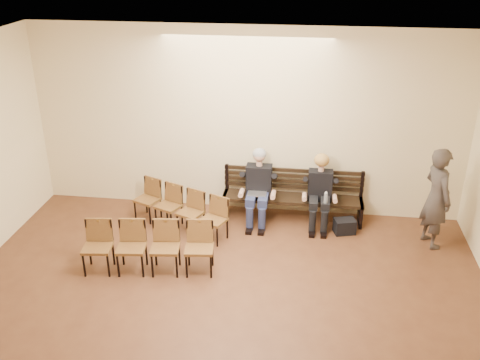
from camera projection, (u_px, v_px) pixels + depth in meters
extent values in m
cube|color=beige|center=(246.00, 122.00, 9.79)|extent=(8.00, 0.02, 3.50)
cube|color=white|center=(175.00, 114.00, 4.56)|extent=(8.00, 10.00, 0.02)
cube|color=black|center=(292.00, 208.00, 10.00)|extent=(2.60, 0.90, 0.45)
cube|color=silver|center=(257.00, 195.00, 9.71)|extent=(0.35, 0.29, 0.24)
cylinder|color=silver|center=(325.00, 204.00, 9.41)|extent=(0.07, 0.07, 0.22)
cube|color=black|center=(344.00, 226.00, 9.56)|extent=(0.42, 0.34, 0.27)
imported|color=#3C3531|center=(438.00, 191.00, 8.86)|extent=(0.73, 0.87, 2.04)
cube|color=brown|center=(179.00, 210.00, 9.59)|extent=(1.91, 1.15, 0.78)
cube|color=brown|center=(148.00, 248.00, 8.36)|extent=(2.08, 0.69, 0.84)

